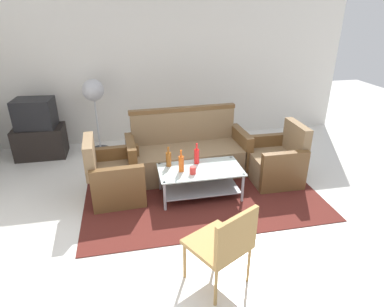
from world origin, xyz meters
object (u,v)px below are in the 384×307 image
armchair_left (115,178)px  tv_stand (41,142)px  couch (187,154)px  armchair_right (276,162)px  bottle_orange (181,163)px  bottle_red (197,156)px  wicker_chair (225,242)px  pedestal_fan (94,94)px  coffee_table (200,178)px  television (35,113)px  cup (193,170)px  bottle_brown (169,159)px

armchair_left → tv_stand: (-1.24, 1.61, -0.03)m
couch → armchair_right: 1.32m
bottle_orange → bottle_red: size_ratio=1.02×
armchair_right → wicker_chair: 2.23m
tv_stand → pedestal_fan: (0.96, 0.05, 0.75)m
couch → armchair_left: bearing=22.3°
coffee_table → pedestal_fan: pedestal_fan is taller
television → tv_stand: bearing=90.0°
couch → tv_stand: bearing=-28.0°
armchair_right → cup: armchair_right is taller
cup → television: bearing=139.1°
wicker_chair → bottle_brown: bearing=69.7°
tv_stand → wicker_chair: 4.05m
armchair_left → tv_stand: bearing=-145.3°
tv_stand → bottle_brown: bearing=-39.9°
armchair_left → cup: (0.99, -0.32, 0.17)m
television → pedestal_fan: size_ratio=0.50×
coffee_table → cup: bearing=-136.7°
coffee_table → cup: size_ratio=11.00×
tv_stand → bottle_orange: bearing=-41.0°
couch → tv_stand: (-2.32, 1.11, -0.06)m
couch → bottle_brown: (-0.36, -0.54, 0.20)m
bottle_brown → pedestal_fan: (-1.01, 1.70, 0.50)m
wicker_chair → pedestal_fan: bearing=81.7°
armchair_left → television: bearing=-145.4°
bottle_orange → coffee_table: bearing=4.4°
couch → bottle_orange: 0.78m
coffee_table → bottle_brown: bearing=157.1°
couch → pedestal_fan: size_ratio=1.44×
pedestal_fan → bottle_red: bearing=-50.6°
bottle_brown → pedestal_fan: bearing=120.7°
armchair_right → television: (-3.54, 1.60, 0.47)m
armchair_left → pedestal_fan: pedestal_fan is taller
bottle_red → pedestal_fan: bearing=129.4°
armchair_right → tv_stand: bearing=66.0°
couch → bottle_red: 0.57m
armchair_left → armchair_right: same height
bottle_red → bottle_brown: bearing=-179.8°
couch → wicker_chair: bearing=84.9°
wicker_chair → coffee_table: bearing=56.3°
armchair_left → tv_stand: 2.03m
bottle_red → television: bearing=144.9°
pedestal_fan → couch: bearing=-40.3°
tv_stand → pedestal_fan: bearing=3.0°
bottle_brown → tv_stand: bottle_brown is taller
bottle_brown → bottle_red: bearing=0.2°
cup → wicker_chair: (-0.02, -1.45, 0.03)m
cup → wicker_chair: bearing=-90.8°
armchair_right → wicker_chair: size_ratio=1.01×
armchair_right → bottle_orange: armchair_right is taller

